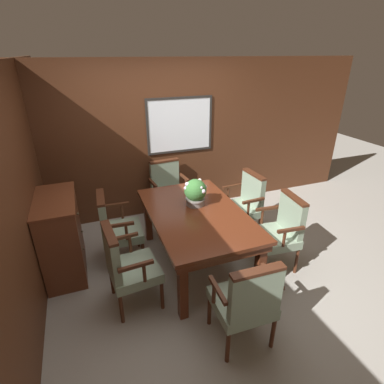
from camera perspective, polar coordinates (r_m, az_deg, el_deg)
The scene contains 12 objects.
ground_plane at distance 3.96m, azimuth 1.84°, elevation -14.25°, with size 14.00×14.00×0.00m, color #A39E93.
wall_back at distance 4.86m, azimuth -5.69°, elevation 9.68°, with size 7.20×0.08×2.45m.
wall_left at distance 3.17m, azimuth -30.55°, elevation -2.61°, with size 0.06×7.20×2.45m.
dining_table at distance 3.67m, azimuth 0.83°, elevation -5.12°, with size 1.10×1.75×0.76m.
chair_right_near at distance 3.89m, azimuth 16.46°, elevation -6.80°, with size 0.54×0.60×0.96m.
chair_right_far at distance 4.43m, azimuth 9.93°, elevation -1.98°, with size 0.53×0.59×0.96m.
chair_left_far at distance 3.92m, azimuth -14.39°, elevation -6.29°, with size 0.52×0.58×0.96m.
chair_head_near at distance 2.86m, azimuth 10.32°, elevation -19.54°, with size 0.58×0.51×0.96m.
chair_head_far at distance 4.83m, azimuth -4.59°, elevation 0.73°, with size 0.60×0.54×0.96m.
chair_left_near at distance 3.25m, azimuth -12.39°, elevation -13.32°, with size 0.54×0.59×0.96m.
potted_plant at distance 3.71m, azimuth 0.64°, elevation -0.06°, with size 0.30×0.28×0.34m.
sideboard_cabinet at distance 3.97m, azimuth -23.58°, elevation -7.70°, with size 0.46×0.93×1.00m.
Camera 1 is at (-1.19, -2.82, 2.52)m, focal length 28.00 mm.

